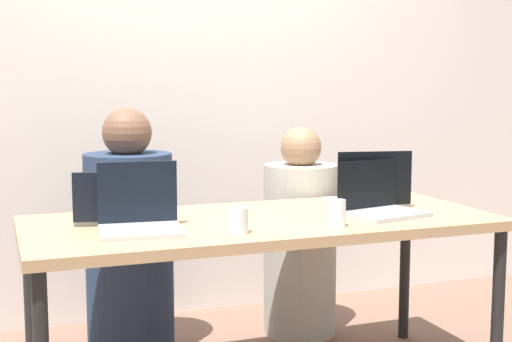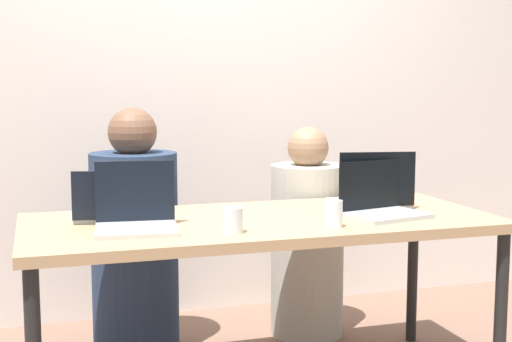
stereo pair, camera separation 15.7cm
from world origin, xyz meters
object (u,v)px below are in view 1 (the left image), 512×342
at_px(water_glass_right, 337,215).
at_px(water_glass_left, 238,222).
at_px(laptop_back_right, 368,194).
at_px(person_on_left, 129,247).
at_px(laptop_front_right, 380,203).
at_px(laptop_front_left, 140,217).
at_px(person_on_right, 300,242).
at_px(laptop_back_left, 122,211).

bearing_deg(water_glass_right, water_glass_left, 178.17).
bearing_deg(laptop_back_right, water_glass_left, 36.31).
bearing_deg(person_on_left, water_glass_right, 115.56).
xyz_separation_m(laptop_back_right, water_glass_left, (-0.72, -0.35, -0.01)).
bearing_deg(laptop_front_right, person_on_left, 129.54).
bearing_deg(laptop_front_left, person_on_right, 41.73).
bearing_deg(water_glass_right, person_on_right, 74.93).
height_order(person_on_right, laptop_front_right, person_on_right).
relative_size(person_on_left, laptop_back_right, 3.12).
bearing_deg(person_on_right, water_glass_right, 63.30).
xyz_separation_m(laptop_front_left, water_glass_left, (0.32, -0.16, -0.01)).
bearing_deg(laptop_back_left, person_on_left, -90.07).
xyz_separation_m(laptop_back_right, laptop_front_right, (-0.06, -0.21, -0.01)).
distance_m(person_on_left, laptop_front_left, 0.73).
height_order(laptop_back_left, water_glass_right, laptop_back_left).
height_order(person_on_right, water_glass_left, person_on_right).
bearing_deg(person_on_right, laptop_back_right, 90.46).
height_order(person_on_left, laptop_back_right, person_on_left).
height_order(person_on_left, person_on_right, person_on_left).
height_order(laptop_back_right, laptop_front_right, laptop_back_right).
distance_m(person_on_right, water_glass_right, 0.93).
distance_m(person_on_right, laptop_front_right, 0.76).
bearing_deg(laptop_back_left, water_glass_right, 166.74).
xyz_separation_m(person_on_left, water_glass_right, (0.63, -0.85, 0.26)).
xyz_separation_m(laptop_front_right, water_glass_left, (-0.66, -0.14, -0.01)).
relative_size(person_on_right, water_glass_right, 10.25).
xyz_separation_m(laptop_front_right, water_glass_right, (-0.27, -0.15, -0.00)).
relative_size(laptop_back_right, laptop_front_right, 1.05).
relative_size(water_glass_right, water_glass_left, 1.09).
bearing_deg(person_on_left, person_on_right, 169.10).
bearing_deg(water_glass_right, laptop_back_left, 153.84).
bearing_deg(person_on_right, water_glass_left, 42.08).
xyz_separation_m(laptop_back_right, water_glass_right, (-0.33, -0.36, -0.01)).
bearing_deg(laptop_front_right, water_glass_left, 179.36).
height_order(laptop_front_left, laptop_back_right, laptop_back_right).
bearing_deg(laptop_front_right, laptop_front_left, 165.91).
xyz_separation_m(person_on_right, water_glass_right, (-0.23, -0.85, 0.30)).
bearing_deg(laptop_back_right, water_glass_right, 57.73).
distance_m(laptop_front_right, water_glass_right, 0.31).
xyz_separation_m(laptop_front_left, laptop_back_right, (1.04, 0.18, 0.00)).
bearing_deg(water_glass_left, laptop_back_left, 135.21).
distance_m(laptop_back_left, water_glass_right, 0.82).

